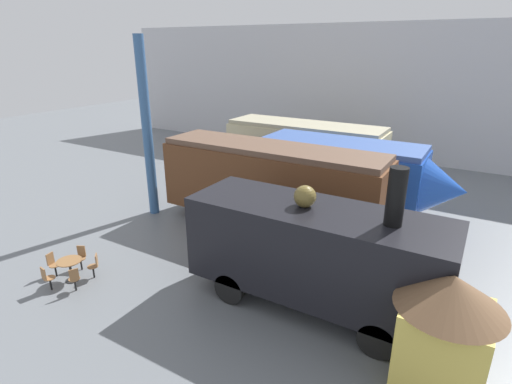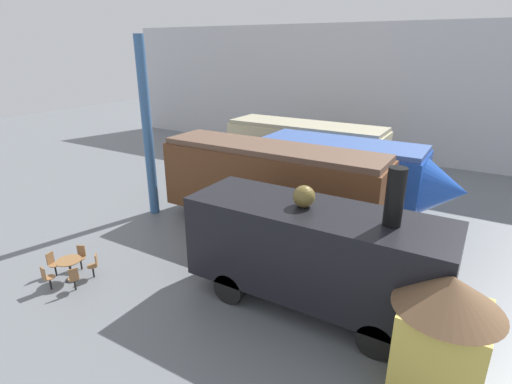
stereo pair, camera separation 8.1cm
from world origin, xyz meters
name	(u,v)px [view 2 (the right image)]	position (x,y,z in m)	size (l,w,h in m)	color
ground_plane	(277,243)	(0.00, 0.00, 0.00)	(80.00, 80.00, 0.00)	slate
backdrop_wall	(385,93)	(0.00, 15.24, 4.50)	(44.00, 0.15, 9.00)	silver
passenger_coach_vintage	(305,147)	(-2.51, 8.17, 1.97)	(9.14, 2.81, 3.35)	beige
streamlined_locomotive	(354,173)	(1.62, 4.32, 2.08)	(8.99, 2.82, 3.47)	blue
passenger_coach_wooden	(271,182)	(-0.95, 1.19, 2.13)	(9.66, 2.51, 3.68)	brown
steam_locomotive	(314,250)	(2.87, -3.13, 1.95)	(7.52, 2.50, 4.76)	black
cafe_table_near	(70,265)	(-4.73, -5.98, 0.59)	(0.81, 0.81, 0.77)	black
cafe_chair_0	(47,276)	(-4.84, -6.74, 0.51)	(0.36, 0.37, 0.87)	black
cafe_chair_1	(74,277)	(-4.03, -6.32, 0.51)	(0.40, 0.39, 0.87)	black
cafe_chair_2	(94,264)	(-4.18, -5.42, 0.51)	(0.40, 0.40, 0.87)	black
cafe_chair_3	(81,255)	(-5.09, -5.29, 0.51)	(0.39, 0.40, 0.87)	black
cafe_chair_4	(53,262)	(-5.49, -6.10, 0.51)	(0.37, 0.36, 0.87)	black
visitor_person	(328,255)	(2.66, -1.33, 0.86)	(0.34, 0.34, 1.59)	#262633
ticket_kiosk	(443,328)	(6.56, -4.51, 1.67)	(2.34, 2.34, 3.00)	#DBC151
support_pillar	(147,130)	(-6.56, -0.16, 4.00)	(0.44, 0.44, 8.00)	#386093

